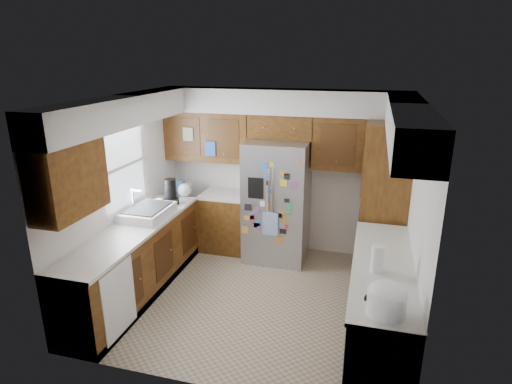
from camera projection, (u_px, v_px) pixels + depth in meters
The scene contains 12 objects.
floor at pixel (255, 297), 5.47m from camera, with size 3.60×3.60×0.00m, color tan.
room_shell at pixel (255, 152), 5.27m from camera, with size 3.64×3.24×2.52m.
left_counter_run at pixel (158, 254), 5.70m from camera, with size 1.36×3.20×0.92m.
right_counter_run at pixel (380, 307), 4.53m from camera, with size 0.63×2.25×0.92m.
pantry at pixel (384, 200), 5.82m from camera, with size 0.60×0.90×2.15m, color #421D0C.
fridge at pixel (277, 201), 6.30m from camera, with size 0.90×0.79×1.80m.
bridge_cabinet at pixel (281, 126), 6.17m from camera, with size 0.96×0.34×0.35m, color #421D0C.
fridge_top_items at pixel (276, 106), 6.06m from camera, with size 0.53×0.33×0.26m.
sink_assembly at pixel (148, 212), 5.63m from camera, with size 0.52×0.70×0.37m.
left_counter_clutter at pixel (176, 191), 6.28m from camera, with size 0.34×0.80×0.38m.
rice_cooker at pixel (387, 298), 3.50m from camera, with size 0.33×0.32×0.28m.
paper_towel at pixel (377, 259), 4.19m from camera, with size 0.13×0.13×0.28m, color white.
Camera 1 is at (1.27, -4.61, 2.98)m, focal length 30.00 mm.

